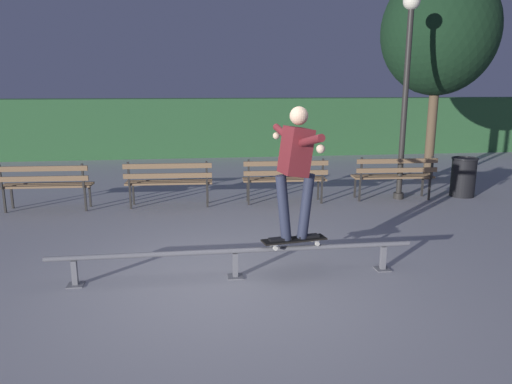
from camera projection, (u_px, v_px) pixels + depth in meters
ground_plane at (236, 281)px, 5.52m from camera, size 90.00×90.00×0.00m
hedge_backdrop at (208, 127)px, 15.17m from camera, size 24.00×1.20×1.82m
grind_rail at (235, 255)px, 5.57m from camera, size 4.31×0.18×0.36m
skateboard at (294, 240)px, 5.63m from camera, size 0.80×0.33×0.09m
skateboarder at (296, 162)px, 5.42m from camera, size 0.63×1.39×1.56m
park_bench_leftmost at (45, 182)px, 8.47m from camera, size 1.62×0.49×0.88m
park_bench_left_center at (169, 179)px, 8.75m from camera, size 1.62×0.49×0.88m
park_bench_right_center at (285, 176)px, 9.03m from camera, size 1.62×0.49×0.88m
park_bench_rightmost at (394, 173)px, 9.30m from camera, size 1.62×0.49×0.88m
tree_far_right at (439, 32)px, 10.79m from camera, size 2.62×2.62×4.87m
lamp_post_right at (407, 72)px, 8.97m from camera, size 0.32×0.32×3.90m
trash_can at (463, 176)px, 9.64m from camera, size 0.52×0.52×0.80m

